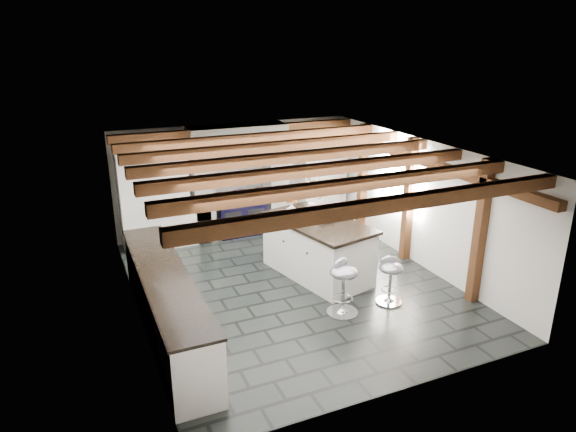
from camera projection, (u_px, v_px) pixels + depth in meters
name	position (u px, v px, depth m)	size (l,w,h in m)	color
ground	(292.00, 285.00, 8.66)	(6.00, 6.00, 0.00)	black
room_shell	(230.00, 206.00, 9.30)	(6.00, 6.03, 6.00)	silver
range_cooker	(240.00, 212.00, 10.82)	(1.00, 0.63, 0.99)	black
kitchen_island	(317.00, 248.00, 8.89)	(1.48, 2.21, 1.33)	white
bar_stool_near	(390.00, 275.00, 7.95)	(0.47, 0.47, 0.76)	silver
bar_stool_far	(343.00, 281.00, 7.61)	(0.57, 0.57, 0.88)	silver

